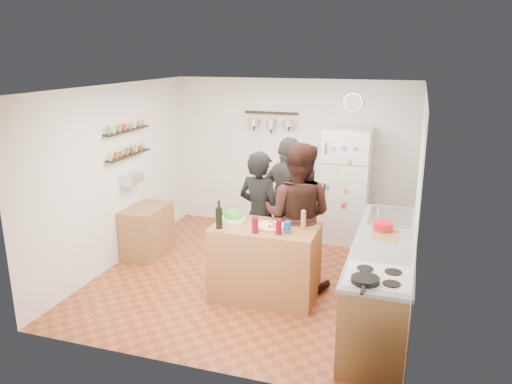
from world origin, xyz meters
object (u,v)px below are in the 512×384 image
(wine_bottle, at_px, (219,218))
(side_table, at_px, (147,231))
(salt_canister, at_px, (287,227))
(red_bowl, at_px, (383,226))
(skillet, at_px, (365,280))
(prep_island, at_px, (265,262))
(salad_bowl, at_px, (234,219))
(wall_clock, at_px, (353,102))
(counter_run, at_px, (382,280))
(person_left, at_px, (260,216))
(pepper_mill, at_px, (303,221))
(fridge, at_px, (346,185))
(person_back, at_px, (288,203))
(person_center, at_px, (297,216))

(wine_bottle, relative_size, side_table, 0.31)
(salt_canister, bearing_deg, red_bowl, 21.08)
(skillet, bearing_deg, prep_island, 137.85)
(salad_bowl, height_order, wall_clock, wall_clock)
(skillet, relative_size, wall_clock, 0.86)
(red_bowl, xyz_separation_m, wall_clock, (-0.70, 2.29, 1.18))
(counter_run, distance_m, skillet, 1.22)
(person_left, bearing_deg, prep_island, 131.00)
(pepper_mill, relative_size, skillet, 0.74)
(person_left, distance_m, fridge, 1.95)
(pepper_mill, distance_m, wall_clock, 2.78)
(person_back, bearing_deg, person_left, 92.38)
(prep_island, relative_size, counter_run, 0.48)
(counter_run, height_order, side_table, counter_run)
(prep_island, relative_size, pepper_mill, 6.55)
(wine_bottle, height_order, wall_clock, wall_clock)
(person_center, relative_size, skillet, 7.28)
(salad_bowl, distance_m, fridge, 2.44)
(wine_bottle, xyz_separation_m, person_left, (0.27, 0.72, -0.17))
(prep_island, height_order, skillet, skillet)
(wine_bottle, bearing_deg, salt_canister, 7.13)
(prep_island, bearing_deg, person_back, 88.76)
(salad_bowl, distance_m, counter_run, 1.88)
(person_center, xyz_separation_m, person_back, (-0.27, 0.59, -0.02))
(person_back, height_order, side_table, person_back)
(person_back, distance_m, skillet, 2.54)
(person_left, bearing_deg, side_table, 9.15)
(salad_bowl, bearing_deg, side_table, 156.85)
(fridge, height_order, side_table, fridge)
(skillet, distance_m, red_bowl, 1.45)
(person_back, height_order, red_bowl, person_back)
(person_left, relative_size, wall_clock, 5.73)
(salt_canister, relative_size, person_left, 0.08)
(person_back, xyz_separation_m, side_table, (-2.07, -0.28, -0.55))
(salt_canister, relative_size, wall_clock, 0.45)
(person_back, bearing_deg, counter_run, 169.31)
(fridge, bearing_deg, counter_run, -71.94)
(pepper_mill, xyz_separation_m, salt_canister, (-0.15, -0.17, -0.03))
(salad_bowl, height_order, wine_bottle, wine_bottle)
(wine_bottle, distance_m, wall_clock, 3.22)
(salt_canister, distance_m, person_center, 0.56)
(wine_bottle, distance_m, person_center, 1.03)
(person_back, relative_size, wall_clock, 6.07)
(wine_bottle, distance_m, counter_run, 1.99)
(salad_bowl, height_order, pepper_mill, pepper_mill)
(skillet, xyz_separation_m, fridge, (-0.65, 3.41, -0.04))
(wine_bottle, relative_size, pepper_mill, 1.30)
(person_back, distance_m, fridge, 1.37)
(pepper_mill, relative_size, red_bowl, 0.83)
(pepper_mill, bearing_deg, red_bowl, 14.56)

